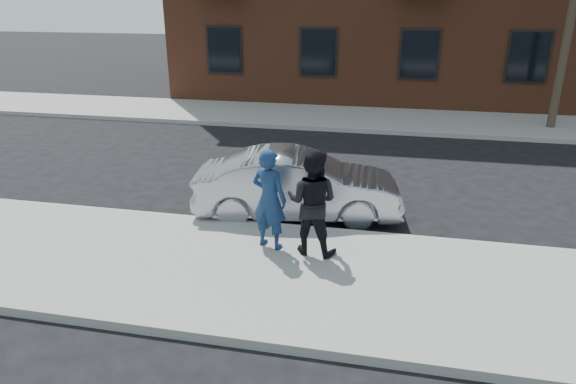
# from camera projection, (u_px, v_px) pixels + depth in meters

# --- Properties ---
(ground) EXTENTS (100.00, 100.00, 0.00)m
(ground) POSITION_uv_depth(u_px,v_px,m) (423.00, 288.00, 8.03)
(ground) COLOR black
(ground) RESTS_ON ground
(near_sidewalk) EXTENTS (50.00, 3.50, 0.15)m
(near_sidewalk) POSITION_uv_depth(u_px,v_px,m) (424.00, 292.00, 7.78)
(near_sidewalk) COLOR gray
(near_sidewalk) RESTS_ON ground
(near_curb) EXTENTS (50.00, 0.10, 0.15)m
(near_curb) POSITION_uv_depth(u_px,v_px,m) (421.00, 240.00, 9.42)
(near_curb) COLOR #999691
(near_curb) RESTS_ON ground
(far_sidewalk) EXTENTS (50.00, 3.50, 0.15)m
(far_sidewalk) POSITION_uv_depth(u_px,v_px,m) (412.00, 121.00, 18.27)
(far_sidewalk) COLOR gray
(far_sidewalk) RESTS_ON ground
(far_curb) EXTENTS (50.00, 0.10, 0.15)m
(far_curb) POSITION_uv_depth(u_px,v_px,m) (413.00, 133.00, 16.63)
(far_curb) COLOR #999691
(far_curb) RESTS_ON ground
(silver_sedan) EXTENTS (4.31, 2.04, 1.36)m
(silver_sedan) POSITION_uv_depth(u_px,v_px,m) (298.00, 185.00, 10.40)
(silver_sedan) COLOR #999BA3
(silver_sedan) RESTS_ON ground
(man_hoodie) EXTENTS (0.75, 0.61, 1.79)m
(man_hoodie) POSITION_uv_depth(u_px,v_px,m) (269.00, 199.00, 8.73)
(man_hoodie) COLOR navy
(man_hoodie) RESTS_ON near_sidewalk
(man_peacoat) EXTENTS (0.98, 0.81, 1.83)m
(man_peacoat) POSITION_uv_depth(u_px,v_px,m) (312.00, 202.00, 8.54)
(man_peacoat) COLOR black
(man_peacoat) RESTS_ON near_sidewalk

